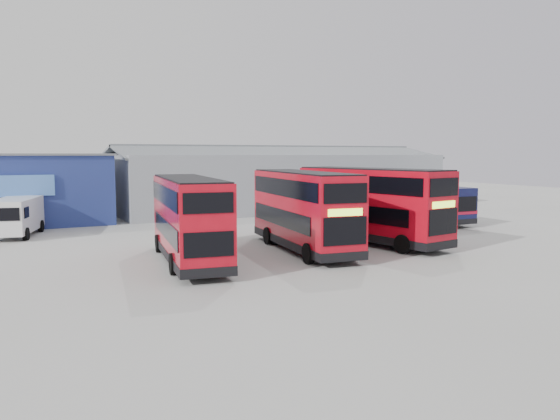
% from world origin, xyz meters
% --- Properties ---
extents(ground_plane, '(120.00, 120.00, 0.00)m').
position_xyz_m(ground_plane, '(0.00, 0.00, 0.00)').
color(ground_plane, '#9B9B96').
rests_on(ground_plane, ground).
extents(office_block, '(12.30, 8.32, 5.12)m').
position_xyz_m(office_block, '(-14.00, 17.99, 2.58)').
color(office_block, navy).
rests_on(office_block, ground).
extents(maintenance_shed, '(30.50, 12.00, 5.89)m').
position_xyz_m(maintenance_shed, '(8.00, 20.00, 2.60)').
color(maintenance_shed, '#9AA0A8').
rests_on(maintenance_shed, ground).
extents(double_decker_left, '(3.66, 9.66, 4.00)m').
position_xyz_m(double_decker_left, '(-7.56, -1.48, 1.99)').
color(double_decker_left, red).
rests_on(double_decker_left, ground).
extents(double_decker_centre, '(3.64, 10.08, 4.17)m').
position_xyz_m(double_decker_centre, '(-1.18, -1.05, 2.08)').
color(double_decker_centre, red).
rests_on(double_decker_centre, ground).
extents(double_decker_right, '(3.91, 10.36, 4.28)m').
position_xyz_m(double_decker_right, '(3.47, -0.67, 2.13)').
color(double_decker_right, red).
rests_on(double_decker_right, ground).
extents(single_decker_blue, '(2.96, 10.30, 2.76)m').
position_xyz_m(single_decker_blue, '(12.96, 6.15, 1.37)').
color(single_decker_blue, '#0E173E').
rests_on(single_decker_blue, ground).
extents(panel_van, '(3.58, 5.75, 2.35)m').
position_xyz_m(panel_van, '(-14.56, 11.36, 1.31)').
color(panel_van, silver).
rests_on(panel_van, ground).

